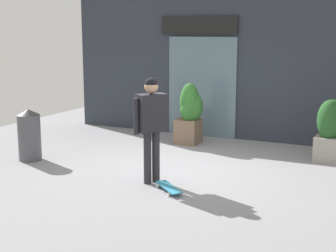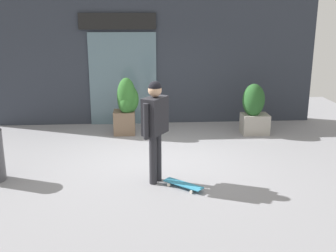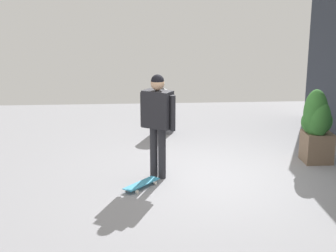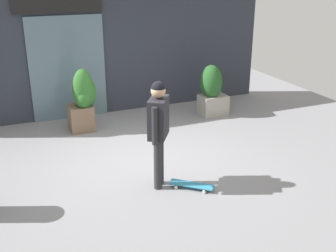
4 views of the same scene
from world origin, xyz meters
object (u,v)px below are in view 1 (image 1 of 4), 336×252
at_px(planter_box_left, 331,127).
at_px(skateboard, 169,187).
at_px(trash_bin, 29,135).
at_px(skateboarder, 151,118).
at_px(planter_box_right, 190,112).

bearing_deg(planter_box_left, skateboard, -123.10).
xyz_separation_m(skateboard, trash_bin, (-3.31, 0.55, 0.45)).
bearing_deg(skateboarder, trash_bin, -152.47).
relative_size(skateboard, trash_bin, 0.65).
height_order(planter_box_left, trash_bin, planter_box_left).
bearing_deg(trash_bin, skateboard, -9.52).
bearing_deg(skateboard, skateboarder, -171.11).
height_order(planter_box_right, trash_bin, planter_box_right).
distance_m(skateboard, planter_box_right, 3.45).
distance_m(skateboarder, planter_box_left, 3.75).
relative_size(skateboarder, planter_box_left, 1.46).
bearing_deg(planter_box_right, skateboarder, -78.76).
distance_m(skateboarder, skateboard, 1.17).
height_order(skateboard, planter_box_right, planter_box_right).
bearing_deg(skateboarder, planter_box_right, 134.11).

